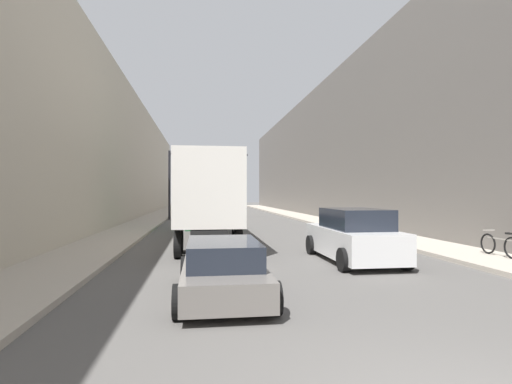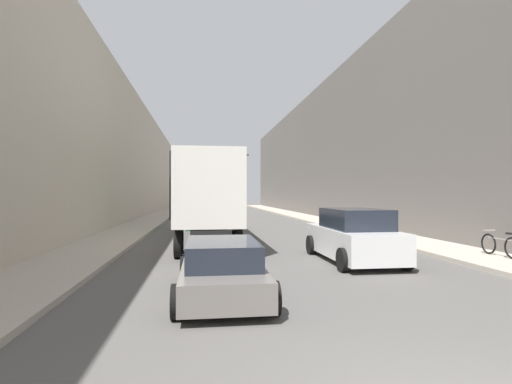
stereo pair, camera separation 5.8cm
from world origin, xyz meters
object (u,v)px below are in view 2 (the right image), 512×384
(parked_bicycle, at_px, (500,245))
(traffic_signal_gantry, at_px, (190,171))
(sedan_car, at_px, (222,269))
(suv_car, at_px, (353,236))
(semi_truck, at_px, (207,195))

(parked_bicycle, bearing_deg, traffic_signal_gantry, 115.03)
(sedan_car, bearing_deg, suv_car, 40.46)
(traffic_signal_gantry, bearing_deg, suv_car, -75.24)
(sedan_car, bearing_deg, parked_bicycle, 19.23)
(semi_truck, xyz_separation_m, traffic_signal_gantry, (-1.26, 15.75, 2.05))
(parked_bicycle, bearing_deg, sedan_car, -160.77)
(semi_truck, distance_m, suv_car, 8.75)
(semi_truck, height_order, sedan_car, semi_truck)
(semi_truck, bearing_deg, sedan_car, -88.97)
(semi_truck, xyz_separation_m, sedan_car, (0.20, -11.11, -1.60))
(suv_car, relative_size, traffic_signal_gantry, 0.67)
(semi_truck, xyz_separation_m, suv_car, (4.79, -7.20, -1.37))
(semi_truck, relative_size, traffic_signal_gantry, 1.97)
(sedan_car, height_order, traffic_signal_gantry, traffic_signal_gantry)
(suv_car, bearing_deg, semi_truck, 123.62)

